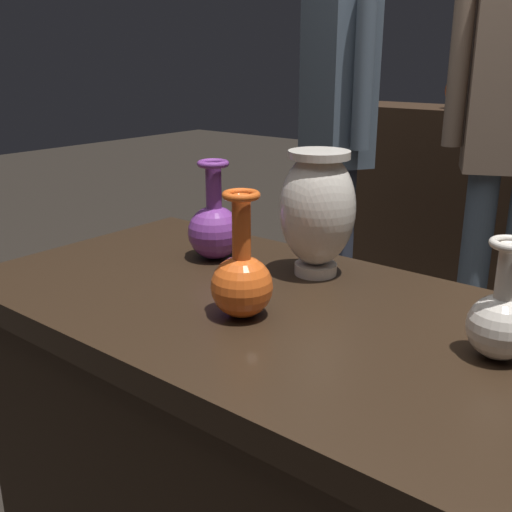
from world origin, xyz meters
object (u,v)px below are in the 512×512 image
shelf_vase_left (457,90)px  visitor_near_left (336,122)px  vase_centerpiece (242,279)px  vase_tall_behind (318,209)px  vase_right_accent (501,319)px  shelf_vase_far_left (366,75)px  vase_left_accent (214,227)px

shelf_vase_left → visitor_near_left: visitor_near_left is taller
vase_centerpiece → vase_tall_behind: vase_tall_behind is taller
vase_right_accent → shelf_vase_left: 2.31m
vase_right_accent → shelf_vase_far_left: (-1.44, 2.14, 0.27)m
vase_centerpiece → vase_left_accent: 0.33m
vase_left_accent → vase_right_accent: vase_left_accent is taller
vase_left_accent → shelf_vase_far_left: (-0.79, 2.06, 0.26)m
vase_tall_behind → vase_left_accent: (-0.23, -0.06, -0.07)m
vase_right_accent → shelf_vase_left: shelf_vase_left is taller
vase_tall_behind → shelf_vase_left: (-0.50, 1.97, 0.14)m
visitor_near_left → shelf_vase_far_left: bearing=-35.3°
vase_left_accent → shelf_vase_left: (-0.27, 2.02, 0.20)m
vase_tall_behind → shelf_vase_far_left: bearing=117.0°
vase_left_accent → vase_right_accent: (0.65, -0.08, -0.01)m
vase_right_accent → shelf_vase_far_left: bearing=123.9°
vase_centerpiece → vase_right_accent: vase_centerpiece is taller
vase_centerpiece → shelf_vase_far_left: size_ratio=0.74×
vase_tall_behind → visitor_near_left: bearing=120.2°
vase_tall_behind → shelf_vase_far_left: size_ratio=0.86×
vase_centerpiece → visitor_near_left: 1.47m
vase_centerpiece → vase_left_accent: bearing=140.9°
vase_left_accent → shelf_vase_left: shelf_vase_left is taller
visitor_near_left → vase_right_accent: bearing=162.5°
shelf_vase_far_left → vase_tall_behind: bearing=-63.0°
vase_centerpiece → shelf_vase_left: bearing=103.1°
vase_centerpiece → vase_tall_behind: bearing=94.2°
vase_tall_behind → vase_right_accent: vase_tall_behind is taller
vase_tall_behind → vase_left_accent: 0.25m
vase_left_accent → shelf_vase_left: size_ratio=1.40×
vase_tall_behind → visitor_near_left: (-0.62, 1.06, 0.05)m
vase_right_accent → shelf_vase_left: (-0.92, 2.10, 0.21)m
vase_tall_behind → shelf_vase_left: bearing=104.3°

